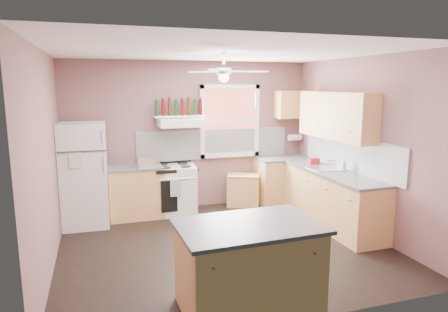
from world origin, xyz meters
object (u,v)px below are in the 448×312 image
object	(u,v)px
toaster	(146,162)
cart	(243,190)
stove	(175,190)
island	(248,268)
refrigerator	(84,175)

from	to	relation	value
toaster	cart	world-z (taller)	toaster
toaster	stove	xyz separation A→B (m)	(0.51, 0.13, -0.56)
stove	island	distance (m)	3.30
stove	cart	world-z (taller)	stove
island	cart	bearing A→B (deg)	68.51
island	toaster	bearing A→B (deg)	99.54
cart	refrigerator	bearing A→B (deg)	-152.02
cart	stove	bearing A→B (deg)	-154.51
stove	island	world-z (taller)	same
refrigerator	cart	xyz separation A→B (m)	(2.82, 0.23, -0.54)
refrigerator	cart	size ratio (longest dim) A/B	2.83
stove	refrigerator	bearing A→B (deg)	-167.87
toaster	refrigerator	bearing A→B (deg)	176.04
toaster	island	bearing A→B (deg)	-85.70
stove	toaster	bearing A→B (deg)	-160.77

